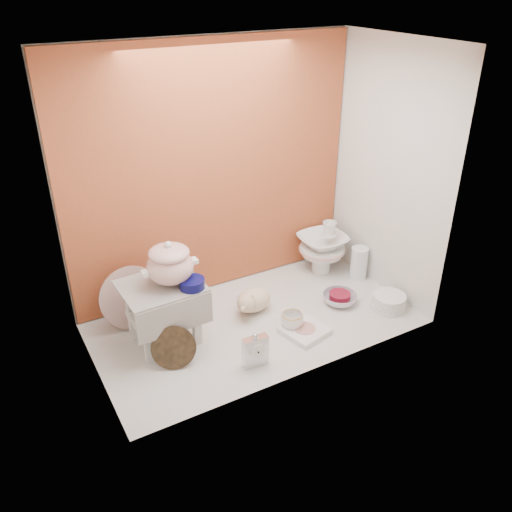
{
  "coord_description": "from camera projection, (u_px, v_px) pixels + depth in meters",
  "views": [
    {
      "loc": [
        -1.24,
        -2.19,
        1.8
      ],
      "look_at": [
        0.02,
        0.02,
        0.42
      ],
      "focal_mm": 37.42,
      "sensor_mm": 36.0,
      "label": 1
    }
  ],
  "objects": [
    {
      "name": "lacquer_tray",
      "position": [
        174.0,
        348.0,
        2.69
      ],
      "size": [
        0.25,
        0.16,
        0.22
      ],
      "primitive_type": null,
      "rotation": [
        0.0,
        0.0,
        -0.35
      ],
      "color": "black",
      "rests_on": "ground"
    },
    {
      "name": "gold_rim_teacup",
      "position": [
        292.0,
        321.0,
        2.98
      ],
      "size": [
        0.15,
        0.15,
        0.1
      ],
      "primitive_type": "imported",
      "rotation": [
        0.0,
        0.0,
        0.2
      ],
      "color": "white",
      "rests_on": "teacup_saucer"
    },
    {
      "name": "dinner_plate_stack",
      "position": [
        389.0,
        302.0,
        3.18
      ],
      "size": [
        0.25,
        0.25,
        0.09
      ],
      "primitive_type": "cylinder",
      "rotation": [
        0.0,
        0.0,
        0.2
      ],
      "color": "white",
      "rests_on": "ground"
    },
    {
      "name": "blue_white_vase",
      "position": [
        137.0,
        300.0,
        3.05
      ],
      "size": [
        0.26,
        0.26,
        0.25
      ],
      "primitive_type": "imported",
      "rotation": [
        0.0,
        0.0,
        0.11
      ],
      "color": "white",
      "rests_on": "ground"
    },
    {
      "name": "clear_glass_vase",
      "position": [
        359.0,
        263.0,
        3.46
      ],
      "size": [
        0.13,
        0.13,
        0.22
      ],
      "primitive_type": "cylinder",
      "rotation": [
        0.0,
        0.0,
        0.21
      ],
      "color": "silver",
      "rests_on": "ground"
    },
    {
      "name": "mantel_clock",
      "position": [
        255.0,
        350.0,
        2.69
      ],
      "size": [
        0.13,
        0.05,
        0.19
      ],
      "primitive_type": "cube",
      "rotation": [
        0.0,
        0.0,
        -0.07
      ],
      "color": "silver",
      "rests_on": "ground"
    },
    {
      "name": "ground",
      "position": [
        255.0,
        322.0,
        3.07
      ],
      "size": [
        1.8,
        1.8,
        0.0
      ],
      "primitive_type": "plane",
      "color": "silver",
      "rests_on": "ground"
    },
    {
      "name": "soup_tureen",
      "position": [
        170.0,
        263.0,
        2.72
      ],
      "size": [
        0.32,
        0.32,
        0.25
      ],
      "primitive_type": null,
      "rotation": [
        0.0,
        0.0,
        0.11
      ],
      "color": "white",
      "rests_on": "step_stool"
    },
    {
      "name": "plush_pig",
      "position": [
        254.0,
        300.0,
        3.13
      ],
      "size": [
        0.31,
        0.24,
        0.16
      ],
      "primitive_type": "ellipsoid",
      "rotation": [
        0.0,
        0.0,
        0.23
      ],
      "color": "beige",
      "rests_on": "ground"
    },
    {
      "name": "step_stool",
      "position": [
        163.0,
        313.0,
        2.84
      ],
      "size": [
        0.42,
        0.36,
        0.35
      ],
      "primitive_type": null,
      "rotation": [
        0.0,
        0.0,
        0.03
      ],
      "color": "silver",
      "rests_on": "ground"
    },
    {
      "name": "cobalt_bowl",
      "position": [
        192.0,
        283.0,
        2.72
      ],
      "size": [
        0.18,
        0.18,
        0.05
      ],
      "primitive_type": "cylinder",
      "rotation": [
        0.0,
        0.0,
        0.43
      ],
      "color": "#090A44",
      "rests_on": "step_stool"
    },
    {
      "name": "crystal_bowl",
      "position": [
        340.0,
        299.0,
        3.23
      ],
      "size": [
        0.24,
        0.24,
        0.06
      ],
      "primitive_type": "imported",
      "rotation": [
        0.0,
        0.0,
        0.19
      ],
      "color": "silver",
      "rests_on": "ground"
    },
    {
      "name": "porcelain_tower",
      "position": [
        322.0,
        247.0,
        3.51
      ],
      "size": [
        0.41,
        0.41,
        0.35
      ],
      "primitive_type": null,
      "rotation": [
        0.0,
        0.0,
        -0.42
      ],
      "color": "white",
      "rests_on": "ground"
    },
    {
      "name": "niche_shell",
      "position": [
        237.0,
        158.0,
        2.76
      ],
      "size": [
        1.86,
        1.03,
        1.53
      ],
      "color": "#A64B29",
      "rests_on": "ground"
    },
    {
      "name": "lattice_dish",
      "position": [
        305.0,
        331.0,
        2.97
      ],
      "size": [
        0.26,
        0.26,
        0.03
      ],
      "primitive_type": "cube",
      "rotation": [
        0.0,
        0.0,
        0.22
      ],
      "color": "white",
      "rests_on": "ground"
    },
    {
      "name": "floral_platter",
      "position": [
        132.0,
        298.0,
        2.97
      ],
      "size": [
        0.37,
        0.14,
        0.35
      ],
      "primitive_type": null,
      "rotation": [
        0.0,
        0.0,
        -0.07
      ],
      "color": "silver",
      "rests_on": "ground"
    },
    {
      "name": "teacup_saucer",
      "position": [
        292.0,
        328.0,
        3.01
      ],
      "size": [
        0.16,
        0.16,
        0.01
      ],
      "primitive_type": "cylinder",
      "rotation": [
        0.0,
        0.0,
        0.06
      ],
      "color": "white",
      "rests_on": "ground"
    }
  ]
}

